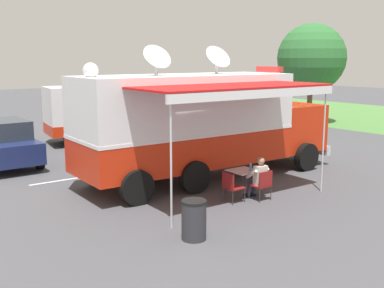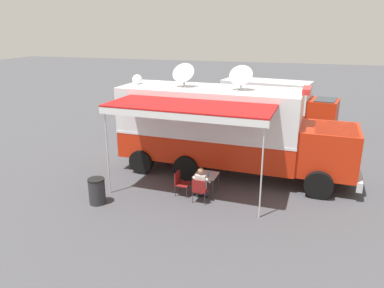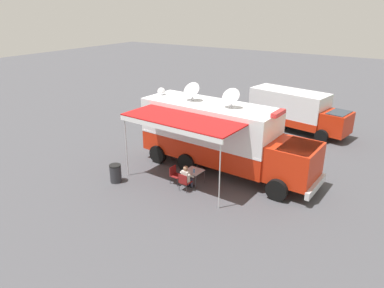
{
  "view_description": "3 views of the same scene",
  "coord_description": "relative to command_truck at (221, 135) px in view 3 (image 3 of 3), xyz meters",
  "views": [
    {
      "loc": [
        11.91,
        -9.17,
        4.04
      ],
      "look_at": [
        1.67,
        -1.05,
        1.62
      ],
      "focal_mm": 43.93,
      "sensor_mm": 36.0,
      "label": 1
    },
    {
      "loc": [
        14.1,
        3.49,
        5.83
      ],
      "look_at": [
        0.47,
        -0.59,
        1.25
      ],
      "focal_mm": 34.27,
      "sensor_mm": 36.0,
      "label": 2
    },
    {
      "loc": [
        15.29,
        8.8,
        8.2
      ],
      "look_at": [
        0.98,
        -0.43,
        1.51
      ],
      "focal_mm": 33.35,
      "sensor_mm": 36.0,
      "label": 3
    }
  ],
  "objects": [
    {
      "name": "support_truck",
      "position": [
        -8.47,
        1.22,
        -0.56
      ],
      "size": [
        3.26,
        7.06,
        2.7
      ],
      "color": "white",
      "rests_on": "ground"
    },
    {
      "name": "folding_table",
      "position": [
        2.14,
        -0.28,
        -1.27
      ],
      "size": [
        0.84,
        0.84,
        0.73
      ],
      "color": "silver",
      "rests_on": "ground"
    },
    {
      "name": "water_bottle",
      "position": [
        2.31,
        -0.15,
        -1.11
      ],
      "size": [
        0.07,
        0.07,
        0.22
      ],
      "color": "#4C99D8",
      "rests_on": "folding_table"
    },
    {
      "name": "lot_stripe",
      "position": [
        -2.69,
        -2.59,
        -1.94
      ],
      "size": [
        0.37,
        4.8,
        0.01
      ],
      "primitive_type": "cube",
      "rotation": [
        0.0,
        0.0,
        -0.05
      ],
      "color": "silver",
      "rests_on": "ground"
    },
    {
      "name": "car_behind_truck",
      "position": [
        -6.07,
        -4.74,
        -1.07
      ],
      "size": [
        4.25,
        2.11,
        1.76
      ],
      "color": "navy",
      "rests_on": "ground"
    },
    {
      "name": "seated_responder",
      "position": [
        2.75,
        -0.28,
        -1.3
      ],
      "size": [
        0.68,
        0.57,
        1.25
      ],
      "color": "silver",
      "rests_on": "ground"
    },
    {
      "name": "ground_plane",
      "position": [
        -0.07,
        -0.75,
        -1.95
      ],
      "size": [
        100.0,
        100.0,
        0.0
      ],
      "primitive_type": "plane",
      "color": "#47474C"
    },
    {
      "name": "command_truck",
      "position": [
        0.0,
        0.0,
        0.0
      ],
      "size": [
        5.15,
        9.6,
        4.53
      ],
      "color": "red",
      "rests_on": "ground"
    },
    {
      "name": "trash_bin",
      "position": [
        4.01,
        -3.65,
        -1.49
      ],
      "size": [
        0.57,
        0.57,
        0.91
      ],
      "color": "#2D2D33",
      "rests_on": "ground"
    },
    {
      "name": "folding_chair_at_table",
      "position": [
        2.94,
        -0.29,
        -1.43
      ],
      "size": [
        0.5,
        0.5,
        0.87
      ],
      "color": "maroon",
      "rests_on": "ground"
    },
    {
      "name": "folding_chair_beside_table",
      "position": [
        2.53,
        -1.13,
        -1.43
      ],
      "size": [
        0.5,
        0.5,
        0.87
      ],
      "color": "maroon",
      "rests_on": "ground"
    }
  ]
}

